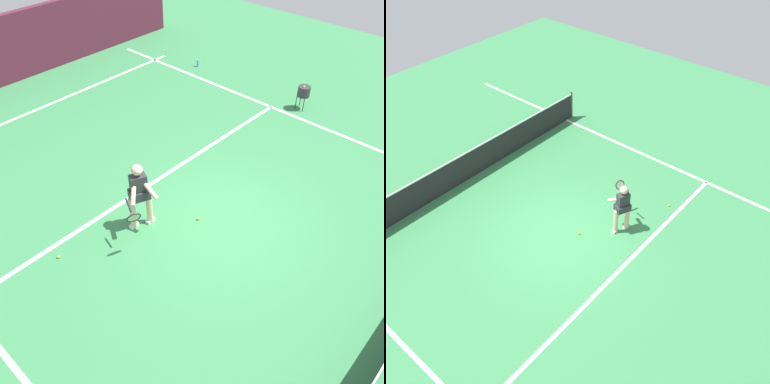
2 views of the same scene
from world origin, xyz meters
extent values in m
plane|color=#38844C|center=(0.00, 0.00, 0.00)|extent=(24.79, 24.79, 0.00)
cube|color=white|center=(0.00, -7.03, 0.00)|extent=(10.39, 0.10, 0.01)
cube|color=white|center=(0.00, -2.01, 0.00)|extent=(9.39, 0.10, 0.01)
cube|color=white|center=(-4.70, 0.00, 0.00)|extent=(0.10, 17.07, 0.01)
cube|color=white|center=(4.70, 0.00, 0.00)|extent=(0.10, 17.07, 0.01)
cylinder|color=beige|center=(1.08, -1.10, 0.39)|extent=(0.13, 0.13, 0.78)
cylinder|color=beige|center=(1.41, -1.25, 0.39)|extent=(0.13, 0.13, 0.78)
cube|color=white|center=(1.08, -1.10, 0.04)|extent=(0.20, 0.10, 0.08)
cube|color=white|center=(1.41, -1.25, 0.04)|extent=(0.20, 0.10, 0.08)
cube|color=#2D2D33|center=(1.25, -1.17, 1.04)|extent=(0.37, 0.31, 0.52)
cube|color=#2D2D33|center=(1.25, -1.17, 0.84)|extent=(0.48, 0.42, 0.20)
sphere|color=beige|center=(1.25, -1.17, 1.44)|extent=(0.22, 0.22, 0.22)
cylinder|color=beige|center=(1.17, -0.98, 1.06)|extent=(0.10, 0.48, 0.37)
cylinder|color=beige|center=(1.45, -1.10, 1.06)|extent=(0.42, 0.38, 0.37)
cylinder|color=black|center=(1.73, -0.92, 1.02)|extent=(0.15, 0.28, 0.14)
torus|color=black|center=(1.85, -0.65, 0.96)|extent=(0.31, 0.22, 0.28)
cylinder|color=beige|center=(1.85, -0.65, 0.96)|extent=(0.26, 0.18, 0.23)
sphere|color=#D1E533|center=(0.35, -0.40, 0.03)|extent=(0.07, 0.07, 0.07)
sphere|color=#D1E533|center=(2.96, -1.69, 0.03)|extent=(0.07, 0.07, 0.07)
cylinder|color=#333338|center=(-5.24, -1.31, 0.55)|extent=(0.36, 0.36, 0.30)
cylinder|color=#333338|center=(-5.11, -1.19, 0.20)|extent=(0.02, 0.02, 0.40)
cylinder|color=#333338|center=(-5.36, -1.44, 0.20)|extent=(0.02, 0.02, 0.40)
cylinder|color=#333338|center=(-5.11, -1.44, 0.20)|extent=(0.02, 0.02, 0.40)
sphere|color=#D1E533|center=(-5.19, -1.31, 0.71)|extent=(0.07, 0.07, 0.07)
cylinder|color=#4C9EE5|center=(-5.34, -5.53, 0.12)|extent=(0.07, 0.07, 0.24)
camera|label=1|loc=(5.18, 3.84, 6.29)|focal=39.52mm
camera|label=2|loc=(-6.24, -5.93, 8.78)|focal=41.54mm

